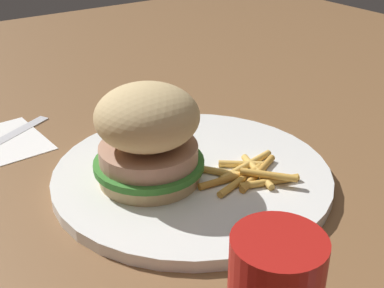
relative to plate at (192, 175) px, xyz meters
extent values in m
plane|color=brown|center=(-0.02, 0.02, -0.01)|extent=(1.60, 1.60, 0.00)
cylinder|color=white|center=(0.00, 0.00, 0.00)|extent=(0.28, 0.28, 0.01)
cylinder|color=tan|center=(0.01, 0.04, 0.01)|extent=(0.10, 0.10, 0.01)
cylinder|color=#387F2D|center=(0.01, 0.04, 0.02)|extent=(0.11, 0.11, 0.01)
cylinder|color=tan|center=(0.01, 0.04, 0.04)|extent=(0.10, 0.10, 0.02)
ellipsoid|color=tan|center=(0.01, 0.04, 0.07)|extent=(0.10, 0.10, 0.06)
cylinder|color=gold|center=(-0.07, -0.05, 0.01)|extent=(0.03, 0.06, 0.01)
cylinder|color=gold|center=(-0.04, -0.02, 0.01)|extent=(0.02, 0.07, 0.01)
cylinder|color=#E5B251|center=(-0.03, -0.02, 0.01)|extent=(0.04, 0.04, 0.01)
cylinder|color=#E5B251|center=(-0.03, -0.05, 0.01)|extent=(0.02, 0.08, 0.01)
cylinder|color=#E5B251|center=(-0.02, -0.04, 0.01)|extent=(0.03, 0.04, 0.01)
cylinder|color=#E5B251|center=(-0.04, -0.05, 0.01)|extent=(0.06, 0.02, 0.01)
cylinder|color=gold|center=(-0.05, -0.05, 0.01)|extent=(0.04, 0.07, 0.01)
cylinder|color=gold|center=(-0.05, -0.02, 0.01)|extent=(0.03, 0.07, 0.01)
cylinder|color=gold|center=(-0.06, -0.05, 0.02)|extent=(0.05, 0.04, 0.01)
cube|color=silver|center=(0.21, 0.12, 0.00)|extent=(0.06, 0.10, 0.00)
camera|label=1|loc=(-0.38, 0.26, 0.27)|focal=48.45mm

